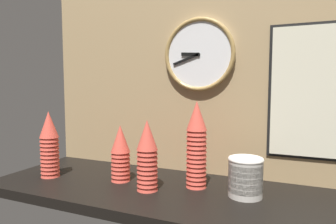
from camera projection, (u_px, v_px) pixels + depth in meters
ground_plane at (178, 194)px, 120.62cm from camera, size 160.00×56.00×4.00cm
wall_tiled_back at (199, 62)px, 139.99cm from camera, size 160.00×3.00×105.00cm
cup_stack_far_left at (49, 144)px, 135.77cm from camera, size 8.41×8.41×29.93cm
cup_stack_center_right at (196, 144)px, 121.28cm from camera, size 8.41×8.41×35.33cm
cup_stack_center_left at (121, 153)px, 130.17cm from camera, size 8.41×8.41×24.53cm
cup_stack_center at (147, 155)px, 117.97cm from camera, size 8.41×8.41×28.13cm
bowl_stack_right at (245, 176)px, 111.76cm from camera, size 13.14×13.14×14.87cm
wall_clock at (199, 55)px, 136.57cm from camera, size 33.52×2.70×33.52cm
menu_board at (328, 92)px, 117.93cm from camera, size 44.86×1.32×55.17cm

